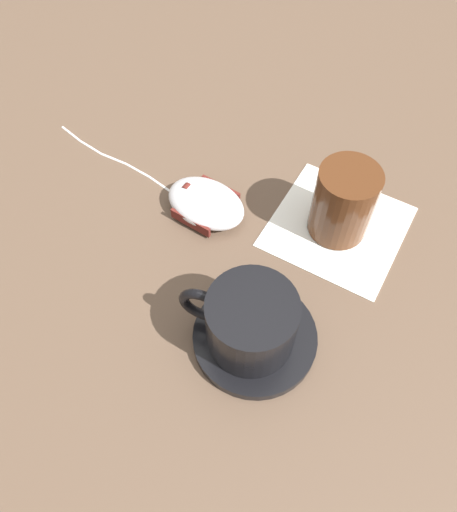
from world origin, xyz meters
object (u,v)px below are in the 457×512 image
Objects in this scene: saucer at (255,337)px; drinking_glass at (343,202)px; computer_mouse at (206,203)px; coffee_cup at (249,322)px.

saucer is 0.18m from drinking_glass.
coffee_cup is at bearing 159.71° from computer_mouse.
computer_mouse is 1.30× the size of drinking_glass.
saucer is 0.18m from computer_mouse.
saucer is 0.04m from coffee_cup.
saucer is at bearing 162.07° from computer_mouse.
drinking_glass is at bearing -70.77° from saucer.
coffee_cup is at bearing 107.56° from drinking_glass.
coffee_cup reaches higher than computer_mouse.
coffee_cup is at bearing 63.43° from saucer.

